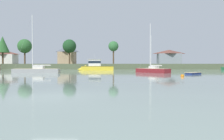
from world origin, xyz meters
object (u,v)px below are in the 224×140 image
(sailboat_maroon, at_px, (152,72))
(cruiser_yellow, at_px, (94,68))
(sailboat_white, at_px, (151,69))
(mooring_buoy_orange, at_px, (182,76))
(dinghy_navy, at_px, (193,74))
(sailboat_grey, at_px, (37,72))

(sailboat_maroon, distance_m, cruiser_yellow, 20.81)
(sailboat_white, relative_size, cruiser_yellow, 1.02)
(cruiser_yellow, relative_size, mooring_buoy_orange, 19.10)
(sailboat_maroon, distance_m, dinghy_navy, 8.85)
(mooring_buoy_orange, bearing_deg, sailboat_white, 88.85)
(dinghy_navy, relative_size, mooring_buoy_orange, 6.02)
(dinghy_navy, distance_m, sailboat_grey, 27.49)
(sailboat_white, height_order, cruiser_yellow, sailboat_white)
(sailboat_maroon, height_order, cruiser_yellow, sailboat_maroon)
(sailboat_maroon, height_order, sailboat_white, sailboat_white)
(sailboat_maroon, xyz_separation_m, cruiser_yellow, (-12.86, 16.35, 0.47))
(sailboat_maroon, relative_size, cruiser_yellow, 1.02)
(sailboat_maroon, bearing_deg, sailboat_white, 82.30)
(sailboat_white, height_order, sailboat_grey, sailboat_grey)
(cruiser_yellow, bearing_deg, sailboat_white, 4.90)
(dinghy_navy, bearing_deg, sailboat_white, 96.64)
(sailboat_maroon, distance_m, sailboat_white, 17.82)
(sailboat_white, bearing_deg, mooring_buoy_orange, -91.15)
(sailboat_maroon, height_order, mooring_buoy_orange, sailboat_maroon)
(dinghy_navy, relative_size, sailboat_grey, 0.27)
(dinghy_navy, bearing_deg, mooring_buoy_orange, -118.58)
(dinghy_navy, height_order, sailboat_grey, sailboat_grey)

